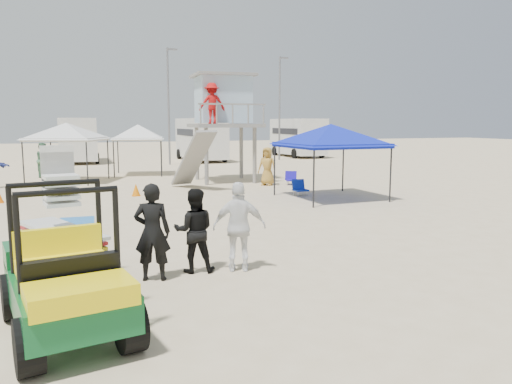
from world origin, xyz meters
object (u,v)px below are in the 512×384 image
object	(u,v)px
utility_cart	(63,268)
lifeguard_tower	(222,104)
surf_trailer	(65,236)
man_left	(152,232)
canopy_blue	(331,128)

from	to	relation	value
utility_cart	lifeguard_tower	size ratio (longest dim) A/B	0.56
surf_trailer	man_left	xyz separation A→B (m)	(1.52, -0.30, 0.01)
utility_cart	surf_trailer	world-z (taller)	surf_trailer
lifeguard_tower	man_left	bearing A→B (deg)	-111.32
utility_cart	surf_trailer	bearing A→B (deg)	89.89
surf_trailer	canopy_blue	world-z (taller)	canopy_blue
lifeguard_tower	utility_cart	bearing A→B (deg)	-113.43
utility_cart	man_left	xyz separation A→B (m)	(1.52, 2.04, -0.05)
canopy_blue	lifeguard_tower	bearing A→B (deg)	107.55
surf_trailer	canopy_blue	size ratio (longest dim) A/B	0.77
utility_cart	lifeguard_tower	xyz separation A→B (m)	(7.32, 16.90, 2.89)
surf_trailer	lifeguard_tower	size ratio (longest dim) A/B	0.52
man_left	surf_trailer	bearing A→B (deg)	5.49
man_left	lifeguard_tower	world-z (taller)	lifeguard_tower
utility_cart	man_left	size ratio (longest dim) A/B	1.59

